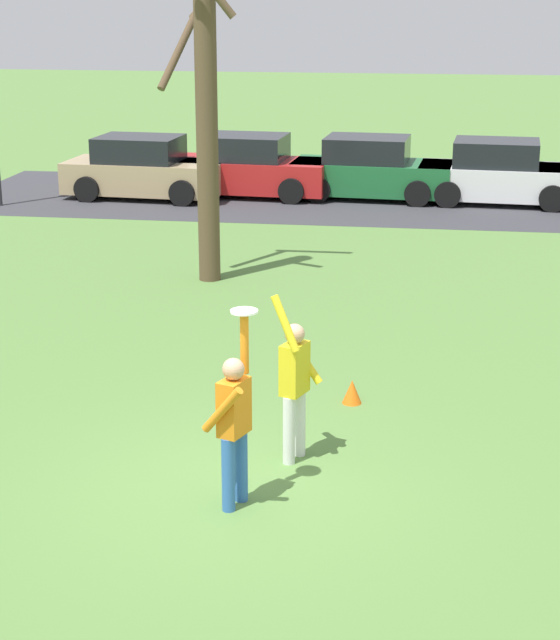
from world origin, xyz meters
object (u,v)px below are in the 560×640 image
person_catcher (234,419)px  parked_car_green (371,170)px  parked_car_red (250,168)px  bare_tree_tall (206,122)px  field_cone_orange (352,392)px  parked_car_tan (144,170)px  person_defender (294,380)px  parked_car_white (500,174)px  frisbee_disc (244,311)px

person_catcher → parked_car_green: bearing=19.6°
person_catcher → parked_car_red: (-2.87, 17.42, -0.25)m
bare_tree_tall → field_cone_orange: bare_tree_tall is taller
parked_car_tan → bare_tree_tall: bare_tree_tall is taller
person_defender → parked_car_tan: bearing=-138.2°
person_catcher → parked_car_white: size_ratio=0.49×
person_defender → parked_car_green: person_defender is taller
person_defender → frisbee_disc: frisbee_disc is taller
person_catcher → frisbee_disc: size_ratio=7.30×
person_catcher → parked_car_white: person_catcher is taller
frisbee_disc → parked_car_red: frisbee_disc is taller
parked_car_tan → parked_car_red: (2.68, 0.66, 0.00)m
bare_tree_tall → field_cone_orange: 7.23m
parked_car_green → parked_car_tan: bearing=-168.6°
parked_car_white → bare_tree_tall: bare_tree_tall is taller
parked_car_tan → parked_car_white: (9.14, 0.59, 0.00)m
frisbee_disc → parked_car_red: size_ratio=0.07×
parked_car_red → parked_car_white: size_ratio=1.00×
parked_car_red → parked_car_white: same height
person_defender → parked_car_green: bearing=-158.8°
person_catcher → bare_tree_tall: 9.42m
parked_car_tan → parked_car_white: bearing=7.5°
parked_car_red → field_cone_orange: bearing=-71.0°
person_catcher → person_defender: size_ratio=1.02×
person_defender → frisbee_disc: size_ratio=7.17×
frisbee_disc → field_cone_orange: size_ratio=0.89×
person_defender → parked_car_tan: (-6.02, 15.53, -0.25)m
person_defender → parked_car_red: bearing=-147.7°
person_defender → parked_car_red: 16.53m
person_catcher → person_defender: person_catcher is taller
person_defender → parked_car_red: person_defender is taller
frisbee_disc → parked_car_green: bearing=89.2°
frisbee_disc → parked_car_green: frisbee_disc is taller
person_catcher → field_cone_orange: bearing=2.8°
person_catcher → frisbee_disc: bearing=-0.0°
field_cone_orange → bare_tree_tall: bearing=118.3°
parked_car_green → frisbee_disc: bearing=-86.9°
frisbee_disc → field_cone_orange: 3.58m
person_catcher → parked_car_red: 17.66m
parked_car_red → bare_tree_tall: (0.70, -8.47, 2.22)m
frisbee_disc → bare_tree_tall: bare_tree_tall is taller
person_defender → field_cone_orange: bearing=-175.3°
parked_car_green → person_catcher: bearing=-87.1°
person_defender → field_cone_orange: person_defender is taller
field_cone_orange → parked_car_tan: bearing=115.6°
parked_car_green → person_defender: bearing=-85.6°
parked_car_tan → field_cone_orange: parked_car_tan is taller
person_defender → field_cone_orange: (0.53, 1.84, -0.82)m
person_catcher → parked_car_tan: size_ratio=0.49×
parked_car_tan → parked_car_green: 5.91m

